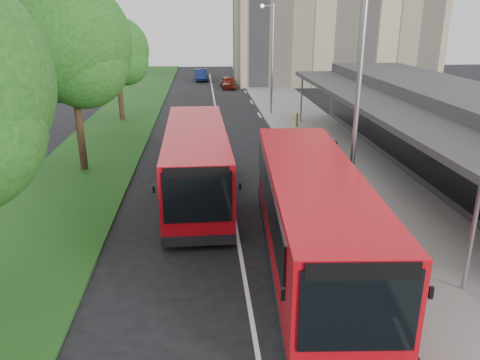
% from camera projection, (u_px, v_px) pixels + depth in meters
% --- Properties ---
extents(ground, '(120.00, 120.00, 0.00)m').
position_uv_depth(ground, '(240.00, 250.00, 15.25)').
color(ground, black).
rests_on(ground, ground).
extents(pavement, '(5.00, 80.00, 0.15)m').
position_uv_depth(pavement, '(299.00, 119.00, 34.50)').
color(pavement, gray).
rests_on(pavement, ground).
extents(grass_verge, '(5.00, 80.00, 0.10)m').
position_uv_depth(grass_verge, '(120.00, 122.00, 33.52)').
color(grass_verge, '#1B4817').
rests_on(grass_verge, ground).
extents(lane_centre_line, '(0.12, 70.00, 0.01)m').
position_uv_depth(lane_centre_line, '(221.00, 138.00, 29.36)').
color(lane_centre_line, silver).
rests_on(lane_centre_line, ground).
extents(kerb_dashes, '(0.12, 56.00, 0.01)m').
position_uv_depth(kerb_dashes, '(264.00, 123.00, 33.38)').
color(kerb_dashes, silver).
rests_on(kerb_dashes, ground).
extents(office_block, '(22.00, 12.00, 18.00)m').
position_uv_depth(office_block, '(333.00, 0.00, 52.87)').
color(office_block, tan).
rests_on(office_block, ground).
extents(station_building, '(7.70, 26.00, 4.00)m').
position_uv_depth(station_building, '(447.00, 128.00, 22.94)').
color(station_building, '#2D2D30').
rests_on(station_building, ground).
extents(tree_mid, '(5.56, 5.56, 8.94)m').
position_uv_depth(tree_mid, '(71.00, 50.00, 21.33)').
color(tree_mid, black).
rests_on(tree_mid, ground).
extents(tree_far, '(4.55, 4.55, 7.29)m').
position_uv_depth(tree_far, '(117.00, 54.00, 32.97)').
color(tree_far, black).
rests_on(tree_far, ground).
extents(lamp_post_near, '(1.44, 0.28, 8.00)m').
position_uv_depth(lamp_post_near, '(356.00, 94.00, 15.89)').
color(lamp_post_near, gray).
rests_on(lamp_post_near, pavement).
extents(lamp_post_far, '(1.44, 0.28, 8.00)m').
position_uv_depth(lamp_post_far, '(271.00, 52.00, 34.71)').
color(lamp_post_far, gray).
rests_on(lamp_post_far, pavement).
extents(bus_main, '(3.39, 10.88, 3.04)m').
position_uv_depth(bus_main, '(312.00, 217.00, 13.94)').
color(bus_main, '#B50912').
rests_on(bus_main, ground).
extents(bus_second, '(2.79, 10.30, 2.90)m').
position_uv_depth(bus_second, '(197.00, 162.00, 19.48)').
color(bus_second, '#B50912').
rests_on(bus_second, ground).
extents(litter_bin, '(0.69, 0.69, 0.94)m').
position_uv_depth(litter_bin, '(332.00, 150.00, 24.42)').
color(litter_bin, '#3C2318').
rests_on(litter_bin, pavement).
extents(bollard, '(0.19, 0.19, 0.91)m').
position_uv_depth(bollard, '(297.00, 120.00, 31.66)').
color(bollard, yellow).
rests_on(bollard, pavement).
extents(car_near, '(1.63, 3.72, 1.25)m').
position_uv_depth(car_near, '(228.00, 82.00, 49.63)').
color(car_near, '#62170E').
rests_on(car_near, ground).
extents(car_far, '(1.70, 4.11, 1.32)m').
position_uv_depth(car_far, '(201.00, 75.00, 55.73)').
color(car_far, navy).
rests_on(car_far, ground).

